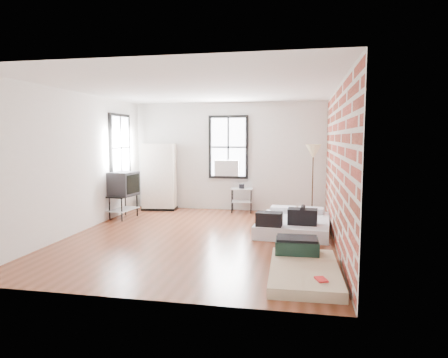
% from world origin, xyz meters
% --- Properties ---
extents(ground, '(6.00, 6.00, 0.00)m').
position_xyz_m(ground, '(0.00, 0.00, 0.00)').
color(ground, '#5B2B17').
rests_on(ground, ground).
extents(room_shell, '(5.02, 6.02, 2.80)m').
position_xyz_m(room_shell, '(0.23, 0.36, 1.74)').
color(room_shell, silver).
rests_on(room_shell, ground).
extents(mattress_main, '(1.51, 1.98, 0.61)m').
position_xyz_m(mattress_main, '(1.74, 0.83, 0.17)').
color(mattress_main, white).
rests_on(mattress_main, ground).
extents(mattress_bare, '(0.98, 1.79, 0.38)m').
position_xyz_m(mattress_bare, '(1.92, -1.66, 0.11)').
color(mattress_bare, '#C6B78F').
rests_on(mattress_bare, ground).
extents(wardrobe, '(0.93, 0.60, 1.74)m').
position_xyz_m(wardrobe, '(-1.79, 2.65, 0.87)').
color(wardrobe, black).
rests_on(wardrobe, ground).
extents(side_table, '(0.59, 0.49, 0.72)m').
position_xyz_m(side_table, '(0.39, 2.72, 0.49)').
color(side_table, black).
rests_on(side_table, ground).
extents(floor_lamp, '(0.37, 0.37, 1.73)m').
position_xyz_m(floor_lamp, '(2.15, 2.59, 1.49)').
color(floor_lamp, '#2F200F').
rests_on(floor_lamp, ground).
extents(tv_stand, '(0.63, 0.83, 1.10)m').
position_xyz_m(tv_stand, '(-2.21, 1.39, 0.79)').
color(tv_stand, black).
rests_on(tv_stand, ground).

